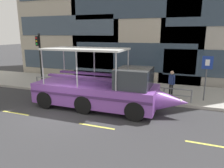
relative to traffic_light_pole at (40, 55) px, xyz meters
name	(u,v)px	position (x,y,z in m)	size (l,w,h in m)	color
ground_plane	(65,112)	(4.61, -3.98, -2.61)	(120.00, 120.00, 0.00)	#333335
sidewalk	(104,87)	(4.61, 1.62, -2.52)	(32.00, 4.80, 0.18)	#A8A59E
curb_edge	(90,95)	(4.61, -0.87, -2.52)	(32.00, 0.18, 0.18)	#B2ADA3
lane_centreline	(53,119)	(4.61, -5.05, -2.61)	(25.80, 0.12, 0.01)	#DBD64C
curb_guardrail	(104,86)	(5.55, -0.53, -1.89)	(11.23, 0.09, 0.82)	gray
traffic_light_pole	(40,55)	(0.00, 0.00, 0.00)	(0.24, 0.46, 4.01)	black
parking_sign	(207,71)	(11.84, 0.24, -0.58)	(0.60, 0.12, 2.73)	#4C4F54
duck_tour_boat	(103,90)	(6.37, -2.70, -1.55)	(8.76, 2.53, 3.40)	purple
pedestrian_near_bow	(171,81)	(9.87, 0.24, -1.39)	(0.42, 0.34, 1.73)	black
pedestrian_mid_left	(114,78)	(5.92, 0.43, -1.46)	(0.23, 0.46, 1.61)	black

